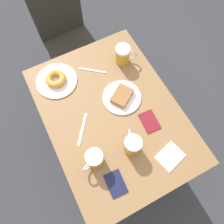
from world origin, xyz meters
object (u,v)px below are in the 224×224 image
at_px(fork, 92,70).
at_px(passport_far_edge, 116,184).
at_px(beer_mug_right, 123,55).
at_px(passport_near_edge, 149,121).
at_px(plate_with_donut, 56,80).
at_px(knife, 82,129).
at_px(napkin_folded, 170,156).
at_px(chair, 65,30).
at_px(plate_with_cake, 122,97).
at_px(beer_mug_left, 132,145).
at_px(beer_mug_center, 94,159).

xyz_separation_m(fork, passport_far_edge, (-0.19, -0.68, 0.00)).
distance_m(beer_mug_right, passport_near_edge, 0.45).
xyz_separation_m(plate_with_donut, knife, (0.01, -0.36, -0.02)).
distance_m(napkin_folded, passport_near_edge, 0.23).
bearing_deg(chair, knife, -108.24).
bearing_deg(napkin_folded, passport_near_edge, 88.75).
relative_size(napkin_folded, fork, 1.09).
relative_size(plate_with_cake, passport_near_edge, 1.77).
relative_size(napkin_folded, passport_far_edge, 1.23).
xyz_separation_m(chair, plate_with_cake, (0.06, -0.86, 0.23)).
xyz_separation_m(fork, passport_near_edge, (0.14, -0.47, 0.00)).
bearing_deg(knife, plate_with_donut, 91.71).
xyz_separation_m(beer_mug_right, napkin_folded, (-0.07, -0.67, -0.06)).
relative_size(plate_with_donut, passport_far_edge, 1.95).
relative_size(plate_with_donut, fork, 1.73).
bearing_deg(plate_with_cake, plate_with_donut, 136.66).
relative_size(chair, passport_far_edge, 7.20).
relative_size(beer_mug_right, knife, 0.76).
bearing_deg(fork, plate_with_cake, -73.66).
bearing_deg(passport_near_edge, chair, 96.92).
height_order(napkin_folded, passport_far_edge, passport_far_edge).
distance_m(fork, knife, 0.40).
relative_size(plate_with_donut, passport_near_edge, 1.94).
bearing_deg(passport_far_edge, beer_mug_left, 38.36).
relative_size(chair, napkin_folded, 5.85).
xyz_separation_m(plate_with_donut, napkin_folded, (0.37, -0.72, -0.02)).
distance_m(chair, knife, 0.99).
height_order(fork, passport_far_edge, passport_far_edge).
xyz_separation_m(plate_with_cake, beer_mug_right, (0.13, 0.23, 0.05)).
xyz_separation_m(napkin_folded, passport_far_edge, (-0.33, 0.01, 0.00)).
height_order(beer_mug_right, passport_far_edge, beer_mug_right).
height_order(beer_mug_center, fork, beer_mug_center).
bearing_deg(passport_far_edge, passport_near_edge, 32.72).
relative_size(beer_mug_center, knife, 0.78).
xyz_separation_m(beer_mug_center, beer_mug_right, (0.44, 0.50, 0.00)).
bearing_deg(beer_mug_left, plate_with_cake, 70.84).
bearing_deg(plate_with_donut, passport_near_edge, -52.97).
bearing_deg(beer_mug_center, beer_mug_left, -6.70).
height_order(chair, plate_with_donut, chair).
bearing_deg(passport_near_edge, napkin_folded, -91.25).
height_order(plate_with_cake, knife, plate_with_cake).
distance_m(plate_with_donut, napkin_folded, 0.81).
bearing_deg(beer_mug_center, fork, 66.26).
relative_size(knife, passport_far_edge, 1.28).
xyz_separation_m(beer_mug_left, beer_mug_center, (-0.21, 0.02, 0.00)).
bearing_deg(napkin_folded, beer_mug_right, 84.15).
xyz_separation_m(plate_with_cake, beer_mug_left, (-0.10, -0.29, 0.05)).
distance_m(plate_with_donut, passport_far_edge, 0.71).
relative_size(napkin_folded, passport_near_edge, 1.22).
bearing_deg(fork, napkin_folded, -78.58).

